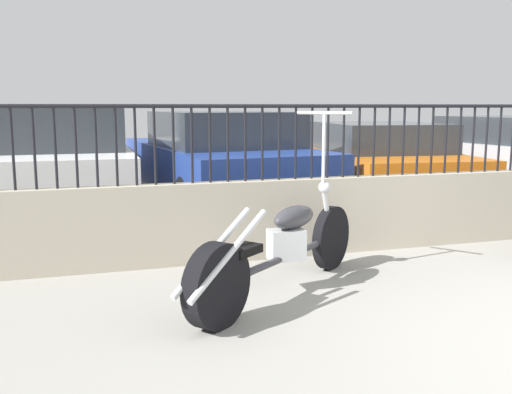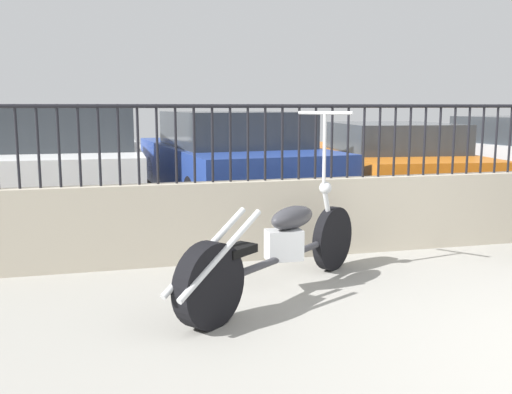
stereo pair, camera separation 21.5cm
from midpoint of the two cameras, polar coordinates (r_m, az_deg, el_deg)
name	(u,v)px [view 1 (the left image)]	position (r m, az deg, el deg)	size (l,w,h in m)	color
low_wall	(401,211)	(6.14, 13.30, -1.38)	(10.67, 0.18, 0.76)	#B2A893
fence_railing	(404,128)	(6.04, 13.60, 6.69)	(10.67, 0.04, 0.72)	black
motorcycle_dark_grey	(275,251)	(4.39, 0.51, -5.43)	(1.91, 1.59, 1.43)	black
car_white	(57,162)	(8.09, -20.04, 3.26)	(1.89, 3.93, 1.46)	black
car_blue	(219,159)	(8.37, -4.46, 3.80)	(2.32, 4.59, 1.39)	black
car_orange	(374,161)	(8.92, 11.08, 3.53)	(2.22, 4.34, 1.22)	black
car_silver	(507,155)	(10.18, 23.29, 3.84)	(2.27, 4.44, 1.30)	black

